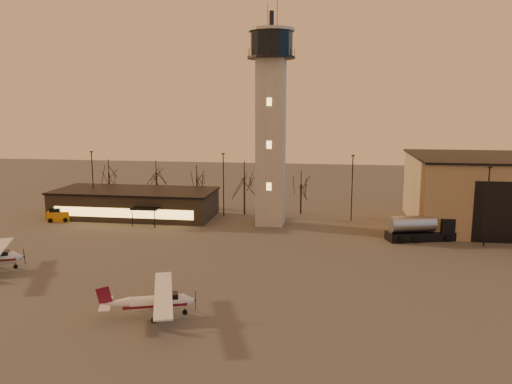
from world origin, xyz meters
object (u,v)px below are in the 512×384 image
cessna_front (159,305)px  control_tower (271,114)px  fuel_truck (421,230)px  service_cart (59,216)px  terminal (135,203)px

cessna_front → control_tower: bearing=62.6°
fuel_truck → service_cart: 53.08m
fuel_truck → service_cart: fuel_truck is taller
fuel_truck → control_tower: bearing=147.5°
control_tower → terminal: 26.24m
terminal → fuel_truck: 43.39m
cessna_front → fuel_truck: bearing=28.8°
service_cart → cessna_front: bearing=-67.4°
control_tower → terminal: control_tower is taller
cessna_front → fuel_truck: size_ratio=1.13×
cessna_front → service_cart: (-27.28, 31.42, -0.22)m
terminal → cessna_front: 40.17m
control_tower → terminal: (-21.99, 1.98, -14.17)m
control_tower → cessna_front: 38.03m
control_tower → service_cart: control_tower is taller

